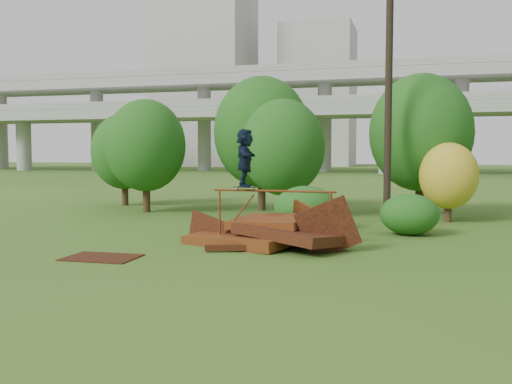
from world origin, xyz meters
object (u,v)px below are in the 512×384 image
(scrap_pile, at_px, (268,233))
(utility_pole, at_px, (388,98))
(skater, at_px, (245,158))
(flat_plate, at_px, (102,257))

(scrap_pile, height_order, utility_pole, utility_pole)
(scrap_pile, relative_size, skater, 3.29)
(skater, bearing_deg, scrap_pile, -93.93)
(scrap_pile, distance_m, utility_pole, 8.66)
(flat_plate, bearing_deg, scrap_pile, 39.38)
(scrap_pile, xyz_separation_m, utility_pole, (3.06, 6.77, 4.45))
(skater, height_order, flat_plate, skater)
(scrap_pile, height_order, flat_plate, scrap_pile)
(flat_plate, xyz_separation_m, utility_pole, (6.74, 9.79, 4.82))
(skater, distance_m, flat_plate, 4.93)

